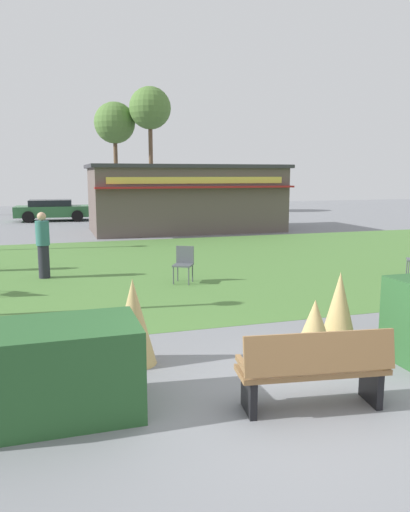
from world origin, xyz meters
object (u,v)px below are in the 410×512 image
(cafe_chair_center, at_px, (184,261))
(tree_left_bg, at_px, (150,109))
(park_bench, at_px, (314,369))
(parked_car_west_slot, at_px, (53,210))
(food_kiosk, at_px, (186,198))
(tree_right_bg, at_px, (115,124))
(parked_car_center_slot, at_px, (149,208))
(person_strolling, at_px, (43,245))

(cafe_chair_center, bearing_deg, tree_left_bg, 80.83)
(park_bench, bearing_deg, parked_car_west_slot, 95.97)
(tree_left_bg, bearing_deg, park_bench, -97.65)
(food_kiosk, bearing_deg, tree_right_bg, 97.19)
(park_bench, relative_size, parked_car_center_slot, 0.40)
(parked_car_center_slot, relative_size, tree_left_bg, 0.52)
(cafe_chair_center, bearing_deg, park_bench, -92.68)
(food_kiosk, xyz_separation_m, tree_right_bg, (-1.61, 12.72, 4.51))
(parked_car_center_slot, bearing_deg, park_bench, -96.67)
(cafe_chair_center, height_order, parked_car_center_slot, parked_car_center_slot)
(parked_car_center_slot, bearing_deg, tree_right_bg, 101.85)
(parked_car_center_slot, relative_size, tree_right_bg, 0.58)
(person_strolling, distance_m, parked_car_west_slot, 16.51)
(park_bench, height_order, parked_car_center_slot, parked_car_center_slot)
(parked_car_center_slot, distance_m, tree_left_bg, 7.67)
(parked_car_west_slot, relative_size, tree_left_bg, 0.51)
(food_kiosk, distance_m, tree_left_bg, 12.57)
(cafe_chair_center, relative_size, parked_car_center_slot, 0.20)
(parked_car_west_slot, distance_m, parked_car_center_slot, 5.54)
(food_kiosk, relative_size, person_strolling, 5.29)
(person_strolling, bearing_deg, park_bench, -78.68)
(parked_car_center_slot, xyz_separation_m, tree_right_bg, (-1.19, 5.67, 5.40))
(parked_car_west_slot, bearing_deg, tree_left_bg, 33.23)
(park_bench, relative_size, food_kiosk, 0.20)
(tree_left_bg, height_order, tree_right_bg, tree_left_bg)
(park_bench, height_order, cafe_chair_center, park_bench)
(cafe_chair_center, bearing_deg, person_strolling, 154.38)
(person_strolling, height_order, tree_left_bg, tree_left_bg)
(cafe_chair_center, bearing_deg, parked_car_center_slot, 81.81)
(park_bench, height_order, tree_right_bg, tree_right_bg)
(parked_car_center_slot, bearing_deg, cafe_chair_center, -98.19)
(cafe_chair_center, xyz_separation_m, parked_car_center_slot, (2.60, 18.08, 0.12))
(parked_car_west_slot, bearing_deg, cafe_chair_center, -80.77)
(parked_car_west_slot, height_order, tree_left_bg, tree_left_bg)
(parked_car_west_slot, relative_size, parked_car_center_slot, 0.98)
(food_kiosk, bearing_deg, tree_left_bg, 87.00)
(cafe_chair_center, distance_m, parked_car_west_slot, 18.32)
(park_bench, height_order, person_strolling, person_strolling)
(park_bench, distance_m, tree_right_bg, 31.21)
(cafe_chair_center, height_order, parked_car_west_slot, parked_car_west_slot)
(parked_car_west_slot, bearing_deg, parked_car_center_slot, -0.06)
(parked_car_west_slot, distance_m, tree_left_bg, 10.04)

